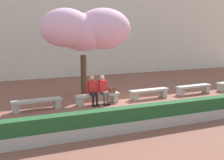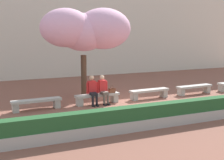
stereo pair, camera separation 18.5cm
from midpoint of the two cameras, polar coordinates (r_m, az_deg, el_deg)
ground_plane at (r=14.58m, az=2.62°, el=-3.86°), size 100.00×100.00×0.00m
building_facade at (r=24.08m, az=-8.85°, el=12.84°), size 31.03×4.00×9.81m
stone_bench_near_west at (r=13.23m, az=-13.23°, el=-4.04°), size 2.07×0.51×0.45m
stone_bench_center at (r=13.97m, az=-2.31°, el=-3.12°), size 2.07×0.51×0.45m
stone_bench_near_east at (r=15.16m, az=7.19°, el=-2.23°), size 2.07×0.51×0.45m
stone_bench_east_end at (r=16.70m, az=15.12°, el=-1.43°), size 2.07×0.51×0.45m
person_seated_left at (r=13.75m, az=-3.22°, el=-1.67°), size 0.51×0.69×1.29m
person_seated_right at (r=13.94m, az=-1.27°, el=-1.52°), size 0.51×0.70×1.29m
handbag at (r=14.16m, az=0.36°, el=-1.84°), size 0.30×0.15×0.34m
cherry_tree_main at (r=14.84m, az=-4.23°, el=9.14°), size 4.29×2.85×4.31m
planter_hedge_foreground at (r=11.19m, az=11.86°, el=-5.97°), size 18.24×0.50×0.80m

